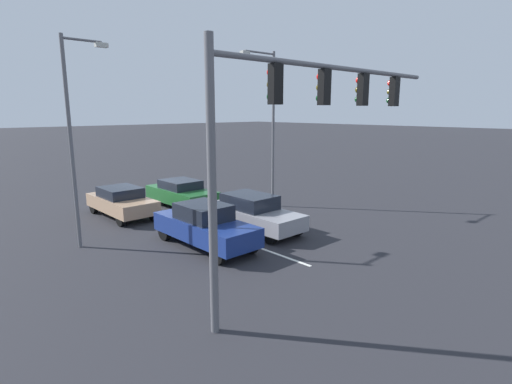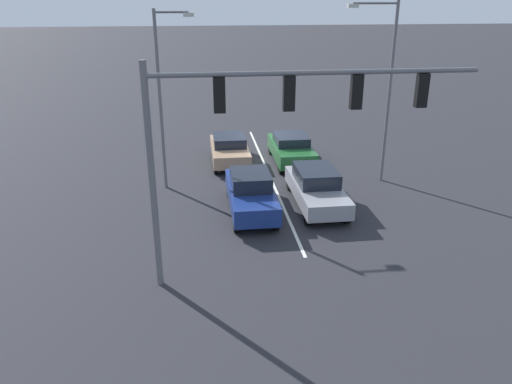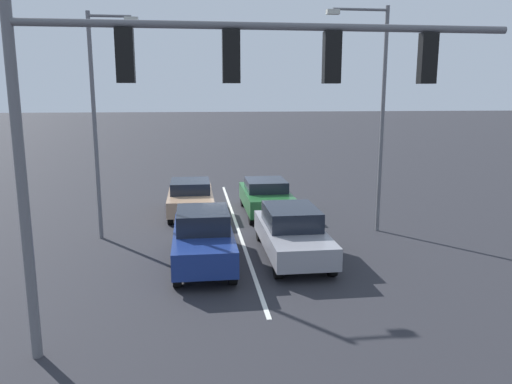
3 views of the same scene
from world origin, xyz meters
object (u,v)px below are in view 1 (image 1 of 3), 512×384
car_darkgreen_leftlane_second (181,193)px  traffic_signal_gantry (307,112)px  car_navy_midlane_front (205,225)px  car_gray_leftlane_front (252,212)px  street_lamp_right_shoulder (75,130)px  street_lamp_left_shoulder (270,119)px  car_tan_midlane_second (122,201)px

car_darkgreen_leftlane_second → traffic_signal_gantry: 12.19m
car_navy_midlane_front → car_darkgreen_leftlane_second: bearing=-114.9°
car_gray_leftlane_front → traffic_signal_gantry: (2.97, 5.42, 4.27)m
car_gray_leftlane_front → street_lamp_right_shoulder: 7.65m
car_darkgreen_leftlane_second → street_lamp_left_shoulder: bearing=138.0°
traffic_signal_gantry → car_navy_midlane_front: bearing=-92.1°
traffic_signal_gantry → car_darkgreen_leftlane_second: bearing=-105.1°
street_lamp_right_shoulder → street_lamp_left_shoulder: bearing=178.2°
traffic_signal_gantry → street_lamp_right_shoulder: (3.17, -8.18, -0.63)m
car_darkgreen_leftlane_second → car_gray_leftlane_front: bearing=89.9°
car_darkgreen_leftlane_second → traffic_signal_gantry: traffic_signal_gantry is taller
street_lamp_left_shoulder → car_gray_leftlane_front: bearing=35.2°
car_navy_midlane_front → street_lamp_right_shoulder: (3.35, -3.16, 3.58)m
traffic_signal_gantry → car_gray_leftlane_front: bearing=-118.7°
car_navy_midlane_front → street_lamp_right_shoulder: bearing=-43.3°
car_darkgreen_leftlane_second → street_lamp_left_shoulder: street_lamp_left_shoulder is taller
traffic_signal_gantry → street_lamp_left_shoulder: (-6.46, -7.88, -0.38)m
car_navy_midlane_front → street_lamp_left_shoulder: 7.89m
car_gray_leftlane_front → car_darkgreen_leftlane_second: bearing=-90.1°
car_gray_leftlane_front → car_darkgreen_leftlane_second: size_ratio=1.09×
car_gray_leftlane_front → car_navy_midlane_front: bearing=8.1°
car_gray_leftlane_front → street_lamp_left_shoulder: 5.77m
car_gray_leftlane_front → street_lamp_left_shoulder: bearing=-144.8°
traffic_signal_gantry → street_lamp_left_shoulder: street_lamp_left_shoulder is taller
street_lamp_right_shoulder → traffic_signal_gantry: bearing=111.2°
car_darkgreen_leftlane_second → traffic_signal_gantry: (2.97, 11.02, 4.28)m
traffic_signal_gantry → street_lamp_right_shoulder: bearing=-68.8°
street_lamp_right_shoulder → street_lamp_left_shoulder: size_ratio=0.96×
street_lamp_left_shoulder → car_darkgreen_leftlane_second: bearing=-42.0°
car_tan_midlane_second → street_lamp_left_shoulder: bearing=152.3°
car_tan_midlane_second → street_lamp_right_shoulder: street_lamp_right_shoulder is taller
car_darkgreen_leftlane_second → street_lamp_left_shoulder: size_ratio=0.55×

